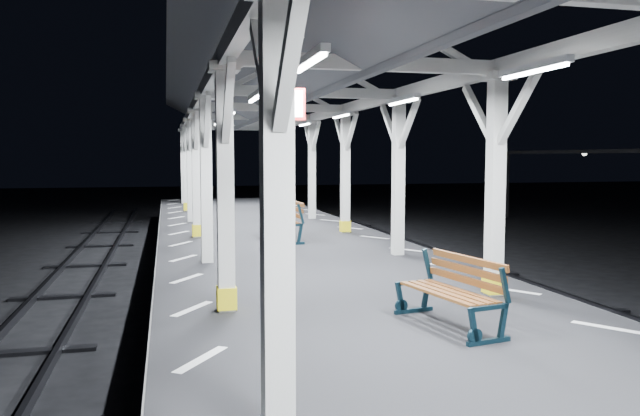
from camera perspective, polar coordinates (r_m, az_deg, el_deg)
name	(u,v)px	position (r m, az deg, el deg)	size (l,w,h in m)	color
platform	(422,386)	(7.41, 9.31, -15.76)	(6.00, 50.00, 1.00)	black
hazard_stripes_left	(201,359)	(6.71, -10.81, -13.44)	(1.00, 48.00, 0.01)	silver
hazard_stripes_right	(610,328)	(8.49, 24.97, -9.92)	(1.00, 48.00, 0.01)	silver
canopy	(428,19)	(7.09, 9.83, 16.64)	(5.40, 49.00, 4.65)	silver
bench_mid	(454,289)	(7.89, 12.19, -7.28)	(0.86, 1.67, 0.86)	#0D242F
bench_far	(287,219)	(15.60, -3.06, -1.04)	(0.75, 1.84, 0.99)	#0D242F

